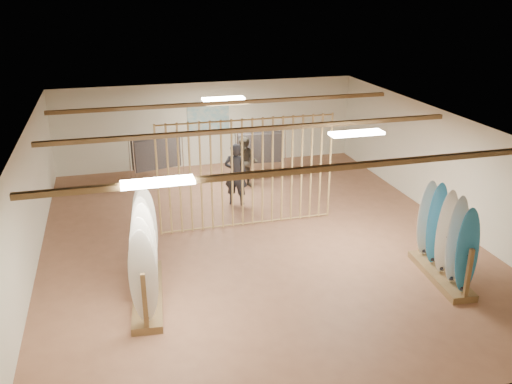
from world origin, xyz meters
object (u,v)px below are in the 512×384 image
object	(u,v)px
clothing_rack_a	(156,153)
shopper_a	(236,170)
rack_right	(444,250)
shopper_b	(245,159)
rack_left	(146,267)
clothing_rack_b	(260,147)

from	to	relation	value
clothing_rack_a	shopper_a	size ratio (longest dim) A/B	0.81
rack_right	clothing_rack_a	distance (m)	8.82
shopper_b	shopper_a	bearing A→B (deg)	-91.36
rack_right	clothing_rack_a	bearing A→B (deg)	131.22
rack_left	rack_right	size ratio (longest dim) A/B	1.22
shopper_b	clothing_rack_b	bearing A→B (deg)	64.49
rack_right	clothing_rack_b	xyz separation A→B (m)	(-1.97, 6.96, 0.39)
clothing_rack_b	rack_left	bearing A→B (deg)	-118.23
rack_right	clothing_rack_a	xyz separation A→B (m)	(-5.15, 7.16, 0.40)
rack_left	shopper_a	bearing A→B (deg)	62.17
rack_right	clothing_rack_a	world-z (taller)	rack_right
rack_right	shopper_b	distance (m)	6.92
clothing_rack_a	shopper_a	world-z (taller)	shopper_a
rack_left	shopper_b	xyz separation A→B (m)	(3.41, 5.58, 0.20)
rack_right	shopper_a	distance (m)	6.04
rack_left	shopper_a	xyz separation A→B (m)	(2.80, 4.27, 0.32)
clothing_rack_a	clothing_rack_b	xyz separation A→B (m)	(3.18, -0.20, -0.01)
shopper_a	shopper_b	size ratio (longest dim) A/B	1.13
rack_right	shopper_b	world-z (taller)	rack_right
clothing_rack_b	shopper_a	xyz separation A→B (m)	(-1.22, -1.85, -0.04)
clothing_rack_a	shopper_b	bearing A→B (deg)	-31.26
rack_right	shopper_a	world-z (taller)	shopper_a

